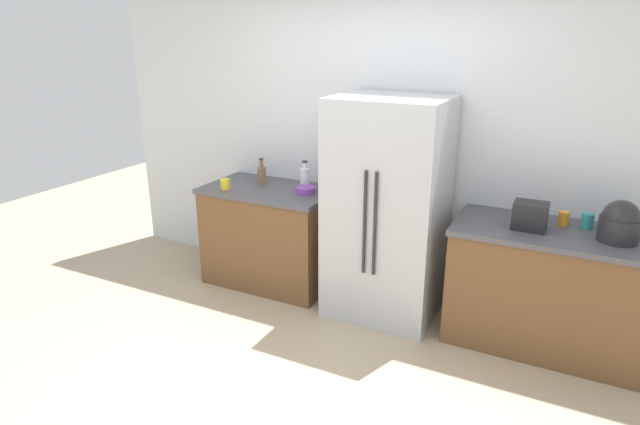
% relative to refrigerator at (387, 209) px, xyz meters
% --- Properties ---
extents(ground_plane, '(10.61, 10.61, 0.00)m').
position_rel_refrigerator_xyz_m(ground_plane, '(-0.22, -1.31, -0.87)').
color(ground_plane, tan).
extents(kitchen_back_panel, '(5.31, 0.10, 2.82)m').
position_rel_refrigerator_xyz_m(kitchen_back_panel, '(-0.22, 0.43, 0.54)').
color(kitchen_back_panel, silver).
rests_on(kitchen_back_panel, ground_plane).
extents(counter_left, '(1.14, 0.69, 0.89)m').
position_rel_refrigerator_xyz_m(counter_left, '(-1.10, 0.04, -0.42)').
color(counter_left, brown).
rests_on(counter_left, ground_plane).
extents(counter_right, '(1.41, 0.69, 0.89)m').
position_rel_refrigerator_xyz_m(counter_right, '(1.24, 0.04, -0.42)').
color(counter_right, brown).
rests_on(counter_right, ground_plane).
extents(refrigerator, '(0.85, 0.74, 1.74)m').
position_rel_refrigerator_xyz_m(refrigerator, '(0.00, 0.00, 0.00)').
color(refrigerator, '#B7BABF').
rests_on(refrigerator, ground_plane).
extents(toaster, '(0.22, 0.17, 0.19)m').
position_rel_refrigerator_xyz_m(toaster, '(1.04, -0.01, 0.12)').
color(toaster, black).
rests_on(toaster, counter_right).
extents(rice_cooker, '(0.25, 0.25, 0.28)m').
position_rel_refrigerator_xyz_m(rice_cooker, '(1.58, 0.01, 0.14)').
color(rice_cooker, '#262628').
rests_on(rice_cooker, counter_right).
extents(bottle_a, '(0.08, 0.08, 0.24)m').
position_rel_refrigerator_xyz_m(bottle_a, '(-0.83, 0.18, 0.12)').
color(bottle_a, white).
rests_on(bottle_a, counter_left).
extents(bottle_b, '(0.08, 0.08, 0.23)m').
position_rel_refrigerator_xyz_m(bottle_b, '(-1.25, 0.14, 0.10)').
color(bottle_b, brown).
rests_on(bottle_b, counter_left).
extents(cup_a, '(0.08, 0.08, 0.11)m').
position_rel_refrigerator_xyz_m(cup_a, '(1.39, 0.18, 0.07)').
color(cup_a, teal).
rests_on(cup_a, counter_right).
extents(cup_b, '(0.09, 0.09, 0.08)m').
position_rel_refrigerator_xyz_m(cup_b, '(1.00, 0.18, 0.06)').
color(cup_b, red).
rests_on(cup_b, counter_right).
extents(cup_c, '(0.07, 0.07, 0.10)m').
position_rel_refrigerator_xyz_m(cup_c, '(1.25, 0.17, 0.07)').
color(cup_c, orange).
rests_on(cup_c, counter_right).
extents(cup_d, '(0.09, 0.09, 0.09)m').
position_rel_refrigerator_xyz_m(cup_d, '(-1.42, -0.17, 0.06)').
color(cup_d, yellow).
rests_on(cup_d, counter_left).
extents(bowl_a, '(0.17, 0.17, 0.05)m').
position_rel_refrigerator_xyz_m(bowl_a, '(-0.75, 0.04, 0.05)').
color(bowl_a, purple).
rests_on(bowl_a, counter_left).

